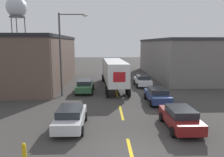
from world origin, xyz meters
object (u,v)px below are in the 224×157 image
Objects in this scene: parked_car_left_near at (71,117)px; semi_truck at (113,71)px; parked_car_left_far at (85,86)px; water_tower at (17,8)px; parked_car_right_near at (180,117)px; street_lamp at (63,49)px; parked_car_right_mid at (157,95)px; fire_hydrant at (24,152)px; parked_car_right_far at (143,80)px.

semi_truck is at bearing 75.99° from parked_car_left_near.
parked_car_left_far is 50.38m from water_tower.
semi_truck is at bearing 105.48° from parked_car_right_near.
parked_car_left_near is 0.50× the size of street_lamp.
parked_car_right_near and parked_car_right_mid have the same top height.
parked_car_right_near is 0.50× the size of street_lamp.
parked_car_right_mid is 11.12m from street_lamp.
semi_truck reaches higher than fire_hydrant.
semi_truck is 15.23m from parked_car_right_near.
parked_car_right_mid is at bearing -18.17° from street_lamp.
semi_truck is 9.07m from parked_car_right_mid.
semi_truck is at bearing 40.47° from street_lamp.
semi_truck reaches higher than parked_car_left_near.
parked_car_right_mid is 14.05m from fire_hydrant.
semi_truck is 2.86× the size of parked_car_right_near.
parked_car_right_near is 63.67m from water_tower.
street_lamp is (-9.68, 9.81, 4.45)m from parked_car_right_near.
parked_car_right_mid is (0.00, 6.63, 0.00)m from parked_car_right_near.
semi_truck is 0.68× the size of water_tower.
water_tower is 63.28m from fire_hydrant.
semi_truck is 4.32m from parked_car_right_far.
semi_truck is at bearing 40.84° from parked_car_left_far.
parked_car_right_far is at bearing 62.64° from parked_car_left_near.
semi_truck is 2.86× the size of parked_car_right_far.
parked_car_right_far is at bearing -50.92° from water_tower.
parked_car_left_far is 4.79× the size of fire_hydrant.
parked_car_right_near is 7.61m from parked_car_left_near.
parked_car_left_near is at bearing 68.57° from fire_hydrant.
water_tower reaches higher than semi_truck.
parked_car_right_near is at bearing -45.37° from street_lamp.
parked_car_left_far is (-3.56, -3.07, -1.44)m from semi_truck.
parked_car_right_far is 8.43m from parked_car_right_mid.
parked_car_left_far is 0.50× the size of street_lamp.
parked_car_right_near is 13.82m from parked_car_left_far.
parked_car_right_near is 15.06m from parked_car_right_far.
parked_car_left_far is at bearing 83.79° from fire_hydrant.
parked_car_left_near is at bearing -77.58° from street_lamp.
parked_car_left_far and parked_car_right_far have the same top height.
fire_hydrant is (-9.28, -18.97, -0.32)m from parked_car_right_far.
water_tower is at bearing 116.20° from street_lamp.
semi_truck is 2.86× the size of parked_car_left_near.
parked_car_right_far is 1.00× the size of parked_car_left_near.
parked_car_left_far is (-7.60, 11.54, 0.00)m from parked_car_right_near.
parked_car_right_near is 1.00× the size of parked_car_left_near.
fire_hydrant is (-1.68, -15.46, -0.32)m from parked_car_left_far.
water_tower is at bearing 120.24° from parked_car_right_near.
parked_car_right_far is 16.54m from parked_car_left_near.
semi_truck is 7.99m from street_lamp.
parked_car_left_near is 4.79× the size of fire_hydrant.
street_lamp is (-9.68, -5.25, 4.45)m from parked_car_right_far.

